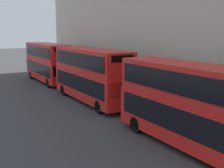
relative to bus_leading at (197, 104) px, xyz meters
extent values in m
cube|color=red|center=(0.00, 0.01, -0.97)|extent=(2.55, 10.91, 2.27)
cube|color=red|center=(0.00, 0.01, 1.08)|extent=(2.50, 10.69, 1.84)
cube|color=black|center=(0.00, 0.01, -0.70)|extent=(2.59, 10.04, 1.27)
cube|color=black|center=(0.00, 0.01, 1.17)|extent=(2.59, 10.04, 1.11)
cylinder|color=black|center=(-1.12, 3.86, -1.96)|extent=(0.30, 1.00, 1.00)
cylinder|color=black|center=(1.13, 3.86, -1.96)|extent=(0.30, 1.00, 1.00)
cube|color=red|center=(0.00, 12.66, -0.97)|extent=(2.55, 10.71, 2.28)
cube|color=red|center=(0.00, 12.66, 1.16)|extent=(2.50, 10.50, 1.97)
cube|color=black|center=(0.00, 12.66, -0.69)|extent=(2.59, 9.86, 1.28)
cube|color=black|center=(0.00, 12.66, 1.26)|extent=(2.59, 9.86, 1.18)
cube|color=black|center=(0.00, 7.34, -0.51)|extent=(2.17, 0.06, 1.14)
cube|color=black|center=(0.00, 7.34, 1.75)|extent=(1.78, 0.06, 0.47)
cylinder|color=black|center=(-1.12, 8.91, -1.96)|extent=(0.30, 1.00, 1.00)
cylinder|color=black|center=(1.13, 8.91, -1.96)|extent=(0.30, 1.00, 1.00)
cylinder|color=black|center=(-1.12, 16.42, -1.96)|extent=(0.30, 1.00, 1.00)
cylinder|color=black|center=(1.13, 16.42, -1.96)|extent=(0.30, 1.00, 1.00)
cube|color=red|center=(0.00, 24.65, -0.98)|extent=(2.55, 10.31, 2.25)
cube|color=red|center=(0.00, 24.65, 1.12)|extent=(2.50, 10.10, 1.96)
cube|color=black|center=(0.00, 24.65, -0.71)|extent=(2.59, 9.48, 1.26)
cube|color=black|center=(0.00, 24.65, 1.22)|extent=(2.59, 9.48, 1.17)
cube|color=black|center=(0.00, 19.53, -0.53)|extent=(2.17, 0.06, 1.13)
cube|color=black|center=(0.00, 19.53, 1.71)|extent=(1.78, 0.06, 0.47)
cylinder|color=black|center=(-1.12, 21.10, -1.96)|extent=(0.30, 1.00, 1.00)
cylinder|color=black|center=(1.13, 21.10, -1.96)|extent=(0.30, 1.00, 1.00)
cylinder|color=black|center=(-1.12, 28.21, -1.96)|extent=(0.30, 1.00, 1.00)
cylinder|color=black|center=(1.13, 28.21, -1.96)|extent=(0.30, 1.00, 1.00)
camera|label=1|loc=(-11.32, -11.40, 3.77)|focal=50.00mm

